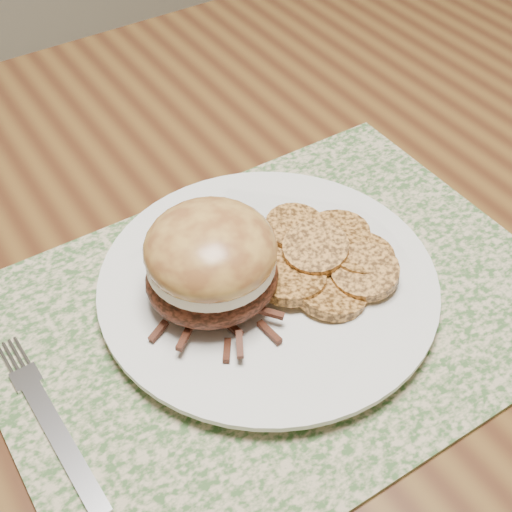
{
  "coord_description": "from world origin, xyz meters",
  "views": [
    {
      "loc": [
        -0.3,
        -0.36,
        1.19
      ],
      "look_at": [
        -0.08,
        -0.02,
        0.79
      ],
      "focal_mm": 50.0,
      "sensor_mm": 36.0,
      "label": 1
    }
  ],
  "objects": [
    {
      "name": "dining_table",
      "position": [
        0.0,
        0.0,
        0.67
      ],
      "size": [
        1.5,
        0.9,
        0.75
      ],
      "color": "brown",
      "rests_on": "ground"
    },
    {
      "name": "placemat",
      "position": [
        -0.08,
        -0.05,
        0.75
      ],
      "size": [
        0.45,
        0.33,
        0.0
      ],
      "primitive_type": "cube",
      "color": "#3D6031",
      "rests_on": "dining_table"
    },
    {
      "name": "dinner_plate",
      "position": [
        -0.08,
        -0.03,
        0.76
      ],
      "size": [
        0.26,
        0.26,
        0.02
      ],
      "primitive_type": "cylinder",
      "color": "white",
      "rests_on": "placemat"
    },
    {
      "name": "pork_sandwich",
      "position": [
        -0.12,
        -0.03,
        0.81
      ],
      "size": [
        0.11,
        0.1,
        0.08
      ],
      "rotation": [
        0.0,
        0.0,
        -0.02
      ],
      "color": "black",
      "rests_on": "dinner_plate"
    },
    {
      "name": "roasted_potatoes",
      "position": [
        -0.03,
        -0.05,
        0.78
      ],
      "size": [
        0.14,
        0.15,
        0.03
      ],
      "color": "#BF7E38",
      "rests_on": "dinner_plate"
    },
    {
      "name": "fork",
      "position": [
        -0.27,
        -0.05,
        0.76
      ],
      "size": [
        0.02,
        0.17,
        0.0
      ],
      "rotation": [
        0.0,
        0.0,
        0.03
      ],
      "color": "#B6B7BE",
      "rests_on": "placemat"
    }
  ]
}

